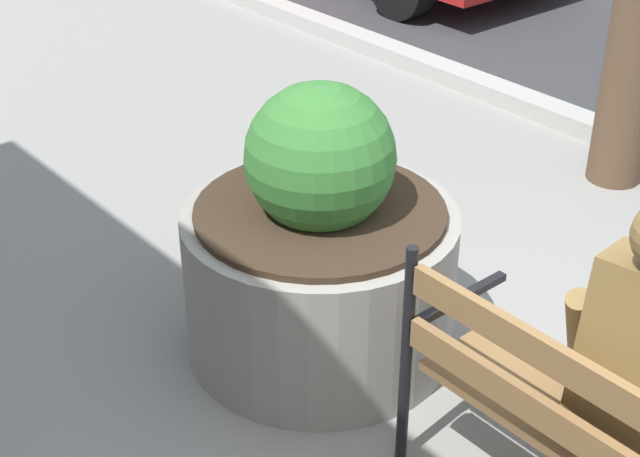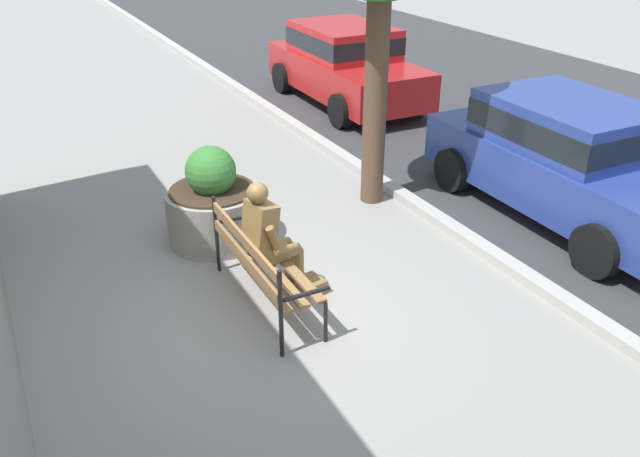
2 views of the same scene
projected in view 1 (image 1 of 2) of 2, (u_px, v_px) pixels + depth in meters
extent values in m
cube|color=olive|center=(634.00, 407.00, 2.66)|extent=(1.70, 0.05, 0.11)
cylinder|color=black|center=(486.00, 361.00, 3.81)|extent=(0.04, 0.04, 0.45)
cylinder|color=black|center=(406.00, 359.00, 3.42)|extent=(0.04, 0.04, 0.95)
cube|color=black|center=(460.00, 299.00, 3.50)|extent=(0.04, 0.48, 0.03)
cylinder|color=olive|center=(581.00, 326.00, 3.00)|extent=(0.12, 0.19, 0.29)
cylinder|color=olive|center=(590.00, 347.00, 3.18)|extent=(0.12, 0.28, 0.10)
cylinder|color=olive|center=(633.00, 385.00, 3.23)|extent=(0.19, 0.38, 0.14)
cube|color=olive|center=(638.00, 452.00, 3.64)|extent=(0.15, 0.26, 0.07)
cylinder|color=gray|center=(320.00, 281.00, 4.11)|extent=(1.17, 1.17, 0.67)
cylinder|color=#38281C|center=(320.00, 211.00, 3.93)|extent=(1.06, 1.06, 0.03)
sphere|color=#387A33|center=(320.00, 157.00, 3.81)|extent=(0.62, 0.62, 0.62)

